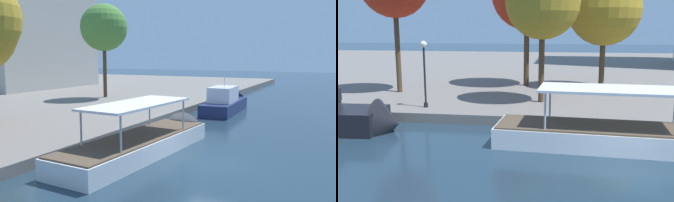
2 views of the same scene
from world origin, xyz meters
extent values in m
plane|color=#1E3342|center=(0.00, 0.00, 0.00)|extent=(220.00, 220.00, 0.00)
cube|color=white|center=(-0.28, 3.94, 0.28)|extent=(11.13, 3.64, 1.38)
cone|color=white|center=(5.70, 3.58, 0.28)|extent=(1.56, 2.76, 2.68)
cube|color=brown|center=(-0.28, 3.94, 1.01)|extent=(10.90, 3.48, 0.08)
cylinder|color=#B2B2B7|center=(2.81, 4.95, 1.90)|extent=(0.10, 0.10, 1.69)
cylinder|color=#B2B2B7|center=(2.66, 2.57, 1.90)|extent=(0.10, 0.10, 1.69)
cylinder|color=#B2B2B7|center=(-3.22, 5.32, 1.90)|extent=(0.10, 0.10, 1.69)
cylinder|color=#B2B2B7|center=(-3.36, 2.94, 1.90)|extent=(0.10, 0.10, 1.69)
cube|color=silver|center=(-0.28, 3.94, 2.80)|extent=(6.96, 3.15, 0.12)
cube|color=navy|center=(16.09, 4.21, 0.37)|extent=(8.54, 3.04, 1.46)
cone|color=navy|center=(20.69, 4.45, 0.37)|extent=(1.33, 2.54, 2.48)
cube|color=white|center=(15.46, 4.18, 1.80)|extent=(3.89, 2.28, 1.39)
cube|color=black|center=(16.93, 4.26, 1.87)|extent=(1.11, 2.01, 0.83)
cylinder|color=silver|center=(15.88, 4.20, 3.05)|extent=(0.08, 0.08, 1.12)
cylinder|color=#4C3823|center=(17.17, 18.96, 3.57)|extent=(0.42, 0.42, 5.96)
sphere|color=#4C8438|center=(17.17, 18.96, 8.56)|extent=(5.36, 5.36, 5.36)
sphere|color=#4C8438|center=(17.55, 19.33, 8.98)|extent=(3.09, 3.09, 3.09)
sphere|color=#4C8438|center=(17.52, 18.94, 7.80)|extent=(2.60, 2.60, 2.60)
camera|label=1|loc=(-16.19, -5.79, 5.32)|focal=37.74mm
camera|label=2|loc=(-2.68, -14.03, 5.71)|focal=40.73mm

